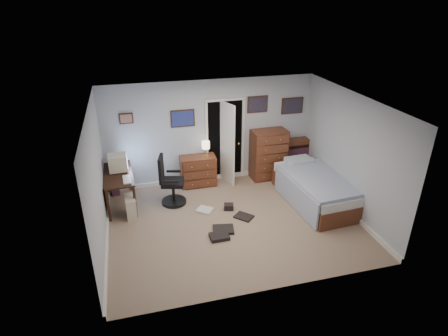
# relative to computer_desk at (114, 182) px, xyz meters

# --- Properties ---
(floor) EXTENTS (5.00, 4.00, 0.02)m
(floor) POSITION_rel_computer_desk_xyz_m (2.29, -1.29, -0.59)
(floor) COLOR gray
(floor) RESTS_ON ground
(computer_desk) EXTENTS (0.67, 1.34, 0.76)m
(computer_desk) POSITION_rel_computer_desk_xyz_m (0.00, 0.00, 0.00)
(computer_desk) COLOR black
(computer_desk) RESTS_ON floor
(crt_monitor) EXTENTS (0.41, 0.38, 0.36)m
(crt_monitor) POSITION_rel_computer_desk_xyz_m (0.11, 0.15, 0.36)
(crt_monitor) COLOR beige
(crt_monitor) RESTS_ON computer_desk
(keyboard) EXTENTS (0.17, 0.41, 0.02)m
(keyboard) POSITION_rel_computer_desk_xyz_m (0.27, -0.35, 0.19)
(keyboard) COLOR beige
(keyboard) RESTS_ON computer_desk
(pc_tower) EXTENTS (0.23, 0.43, 0.46)m
(pc_tower) POSITION_rel_computer_desk_xyz_m (0.29, -0.55, -0.36)
(pc_tower) COLOR beige
(pc_tower) RESTS_ON floor
(office_chair) EXTENTS (0.66, 0.66, 1.13)m
(office_chair) POSITION_rel_computer_desk_xyz_m (1.16, -0.21, -0.15)
(office_chair) COLOR black
(office_chair) RESTS_ON floor
(media_stack) EXTENTS (0.19, 0.19, 0.87)m
(media_stack) POSITION_rel_computer_desk_xyz_m (-0.03, 0.50, -0.15)
(media_stack) COLOR maroon
(media_stack) RESTS_ON floor
(low_dresser) EXTENTS (0.85, 0.44, 0.74)m
(low_dresser) POSITION_rel_computer_desk_xyz_m (1.92, 0.48, -0.21)
(low_dresser) COLOR brown
(low_dresser) RESTS_ON floor
(table_lamp) EXTENTS (0.19, 0.19, 0.36)m
(table_lamp) POSITION_rel_computer_desk_xyz_m (2.12, 0.48, 0.43)
(table_lamp) COLOR gold
(table_lamp) RESTS_ON low_dresser
(doorway) EXTENTS (0.96, 1.12, 2.05)m
(doorway) POSITION_rel_computer_desk_xyz_m (2.64, 0.98, 0.42)
(doorway) COLOR black
(doorway) RESTS_ON floor
(tall_dresser) EXTENTS (0.87, 0.54, 1.25)m
(tall_dresser) POSITION_rel_computer_desk_xyz_m (3.69, 0.46, 0.04)
(tall_dresser) COLOR brown
(tall_dresser) RESTS_ON floor
(headboard_bookcase) EXTENTS (1.02, 0.30, 0.91)m
(headboard_bookcase) POSITION_rel_computer_desk_xyz_m (4.55, 0.57, -0.10)
(headboard_bookcase) COLOR brown
(headboard_bookcase) RESTS_ON floor
(bed) EXTENTS (1.30, 2.24, 0.71)m
(bed) POSITION_rel_computer_desk_xyz_m (4.27, -0.97, -0.25)
(bed) COLOR brown
(bed) RESTS_ON floor
(wall_posters) EXTENTS (4.38, 0.04, 0.60)m
(wall_posters) POSITION_rel_computer_desk_xyz_m (2.86, 0.68, 1.16)
(wall_posters) COLOR #331E11
(wall_posters) RESTS_ON floor
(floor_clutter) EXTENTS (1.17, 1.37, 0.13)m
(floor_clutter) POSITION_rel_computer_desk_xyz_m (2.07, -1.31, -0.55)
(floor_clutter) COLOR black
(floor_clutter) RESTS_ON floor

